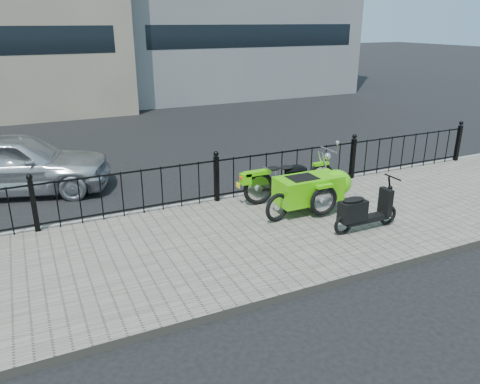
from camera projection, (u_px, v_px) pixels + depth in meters
name	position (u px, v px, depth m)	size (l,w,h in m)	color
ground	(244.00, 229.00, 8.78)	(120.00, 120.00, 0.00)	black
sidewalk	(256.00, 237.00, 8.33)	(30.00, 3.80, 0.12)	#676157
curb	(214.00, 201.00, 9.98)	(30.00, 0.10, 0.12)	gray
iron_fence	(217.00, 179.00, 9.68)	(14.11, 0.11, 1.08)	black
motorcycle_sidecar	(312.00, 185.00, 9.32)	(2.28, 1.48, 0.98)	black
scooter	(363.00, 211.00, 8.33)	(1.39, 0.41, 0.94)	black
spare_tire	(277.00, 207.00, 8.74)	(0.56, 0.56, 0.08)	black
sedan_car	(15.00, 163.00, 10.41)	(1.63, 4.05, 1.38)	silver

